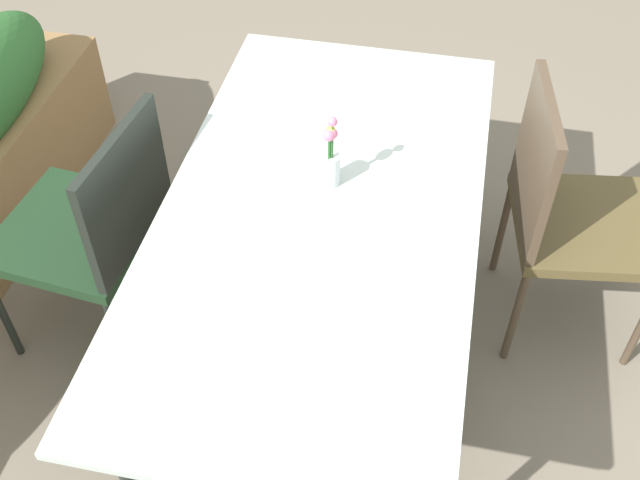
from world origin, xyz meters
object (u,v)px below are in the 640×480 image
at_px(dining_table, 320,222).
at_px(chair_near_right, 565,207).
at_px(chair_far_side, 95,224).
at_px(flower_vase, 330,158).

bearing_deg(dining_table, chair_near_right, -62.60).
height_order(chair_far_side, chair_near_right, chair_near_right).
distance_m(dining_table, flower_vase, 0.19).
distance_m(chair_far_side, chair_near_right, 1.56).
height_order(chair_far_side, flower_vase, flower_vase).
height_order(dining_table, flower_vase, flower_vase).
relative_size(chair_far_side, flower_vase, 3.70).
xyz_separation_m(chair_near_right, flower_vase, (-0.27, 0.75, 0.31)).
xyz_separation_m(dining_table, chair_near_right, (0.39, -0.75, -0.16)).
bearing_deg(flower_vase, chair_far_side, 98.38).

